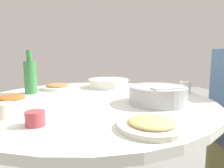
{
  "coord_description": "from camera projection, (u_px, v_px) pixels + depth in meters",
  "views": [
    {
      "loc": [
        -0.21,
        -1.09,
        0.99
      ],
      "look_at": [
        0.12,
        0.04,
        0.82
      ],
      "focal_mm": 32.18,
      "sensor_mm": 36.0,
      "label": 1
    }
  ],
  "objects": [
    {
      "name": "dish_stirfry",
      "position": [
        11.0,
        99.0,
        1.03
      ],
      "size": [
        0.2,
        0.2,
        0.04
      ],
      "color": "silver",
      "rests_on": "round_dining_table"
    },
    {
      "name": "tea_cup_far",
      "position": [
        35.0,
        118.0,
        0.7
      ],
      "size": [
        0.07,
        0.07,
        0.05
      ],
      "primitive_type": "cylinder",
      "color": "#BE424B",
      "rests_on": "round_dining_table"
    },
    {
      "name": "tea_cup_near",
      "position": [
        5.0,
        110.0,
        0.79
      ],
      "size": [
        0.08,
        0.08,
        0.06
      ],
      "primitive_type": "cylinder",
      "color": "beige",
      "rests_on": "round_dining_table"
    },
    {
      "name": "rice_bowl",
      "position": [
        158.0,
        94.0,
        1.01
      ],
      "size": [
        0.29,
        0.29,
        0.1
      ],
      "color": "#B2B5BA",
      "rests_on": "round_dining_table"
    },
    {
      "name": "dish_noodles",
      "position": [
        152.0,
        124.0,
        0.67
      ],
      "size": [
        0.23,
        0.23,
        0.04
      ],
      "color": "silver",
      "rests_on": "round_dining_table"
    },
    {
      "name": "tea_cup_side",
      "position": [
        185.0,
        87.0,
        1.3
      ],
      "size": [
        0.07,
        0.07,
        0.07
      ],
      "primitive_type": "cylinder",
      "color": "silver",
      "rests_on": "round_dining_table"
    },
    {
      "name": "green_bottle",
      "position": [
        30.0,
        76.0,
        1.26
      ],
      "size": [
        0.08,
        0.08,
        0.27
      ],
      "color": "#3A8342",
      "rests_on": "round_dining_table"
    },
    {
      "name": "soup_bowl",
      "position": [
        108.0,
        83.0,
        1.52
      ],
      "size": [
        0.3,
        0.29,
        0.06
      ],
      "color": "white",
      "rests_on": "round_dining_table"
    },
    {
      "name": "round_dining_table",
      "position": [
        94.0,
        118.0,
        1.15
      ],
      "size": [
        1.31,
        1.31,
        0.75
      ],
      "color": "#99999E",
      "rests_on": "ground"
    },
    {
      "name": "dish_tofu_braise",
      "position": [
        58.0,
        87.0,
        1.44
      ],
      "size": [
        0.23,
        0.23,
        0.04
      ],
      "color": "silver",
      "rests_on": "round_dining_table"
    }
  ]
}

